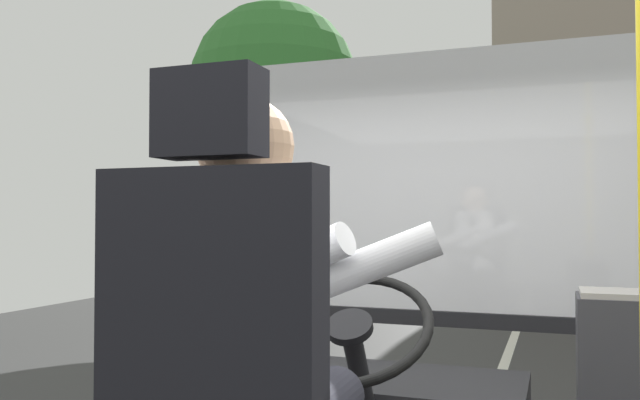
# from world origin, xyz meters

# --- Properties ---
(ground) EXTENTS (18.00, 44.00, 0.06)m
(ground) POSITION_xyz_m (0.00, 8.80, -0.02)
(ground) COLOR #323232
(bus_driver) EXTENTS (0.80, 0.55, 0.83)m
(bus_driver) POSITION_xyz_m (-0.05, -0.50, 1.51)
(bus_driver) COLOR #282833
(bus_driver) RESTS_ON driver_seat
(windshield_panel) EXTENTS (2.50, 0.08, 1.48)m
(windshield_panel) POSITION_xyz_m (0.00, 1.62, 1.75)
(windshield_panel) COLOR silver
(street_tree) EXTENTS (2.86, 2.86, 5.43)m
(street_tree) POSITION_xyz_m (-3.91, 8.21, 3.98)
(street_tree) COLOR #4C3828
(street_tree) RESTS_ON ground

